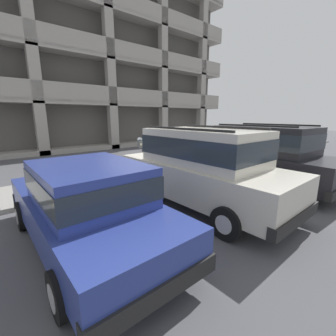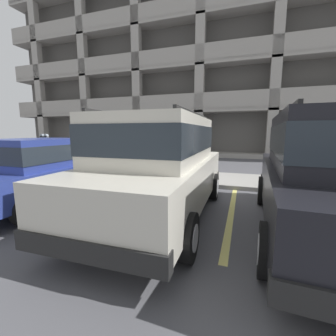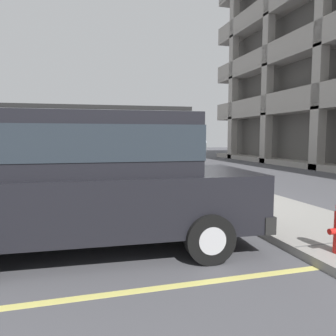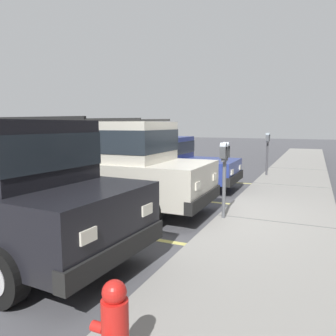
# 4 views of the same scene
# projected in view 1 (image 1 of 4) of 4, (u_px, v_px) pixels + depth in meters

# --- Properties ---
(ground_plane) EXTENTS (80.00, 80.00, 0.10)m
(ground_plane) POSITION_uv_depth(u_px,v_px,m) (146.00, 186.00, 7.65)
(ground_plane) COLOR #4C4C51
(sidewalk) EXTENTS (40.00, 2.20, 0.12)m
(sidewalk) POSITION_uv_depth(u_px,v_px,m) (127.00, 176.00, 8.60)
(sidewalk) COLOR gray
(sidewalk) RESTS_ON ground_plane
(parking_stall_lines) EXTENTS (11.97, 4.80, 0.01)m
(parking_stall_lines) POSITION_uv_depth(u_px,v_px,m) (206.00, 186.00, 7.51)
(parking_stall_lines) COLOR #DBD16B
(parking_stall_lines) RESTS_ON ground_plane
(silver_suv) EXTENTS (2.06, 4.80, 2.03)m
(silver_suv) POSITION_uv_depth(u_px,v_px,m) (202.00, 165.00, 5.66)
(silver_suv) COLOR beige
(silver_suv) RESTS_ON ground_plane
(red_sedan) EXTENTS (1.87, 4.49, 1.54)m
(red_sedan) POSITION_uv_depth(u_px,v_px,m) (87.00, 203.00, 3.89)
(red_sedan) COLOR navy
(red_sedan) RESTS_ON ground_plane
(dark_hatchback) EXTENTS (2.19, 4.87, 2.03)m
(dark_hatchback) POSITION_uv_depth(u_px,v_px,m) (262.00, 153.00, 7.39)
(dark_hatchback) COLOR black
(dark_hatchback) RESTS_ON ground_plane
(parking_meter_near) EXTENTS (0.35, 0.12, 1.46)m
(parking_meter_near) POSITION_uv_depth(u_px,v_px,m) (143.00, 148.00, 7.72)
(parking_meter_near) COLOR #595B60
(parking_meter_near) RESTS_ON sidewalk
(parking_garage) EXTENTS (32.00, 10.00, 13.25)m
(parking_garage) POSITION_uv_depth(u_px,v_px,m) (18.00, 62.00, 16.03)
(parking_garage) COLOR #54514D
(parking_garage) RESTS_ON ground_plane
(fire_hydrant) EXTENTS (0.30, 0.30, 0.70)m
(fire_hydrant) POSITION_uv_depth(u_px,v_px,m) (214.00, 155.00, 10.74)
(fire_hydrant) COLOR red
(fire_hydrant) RESTS_ON sidewalk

